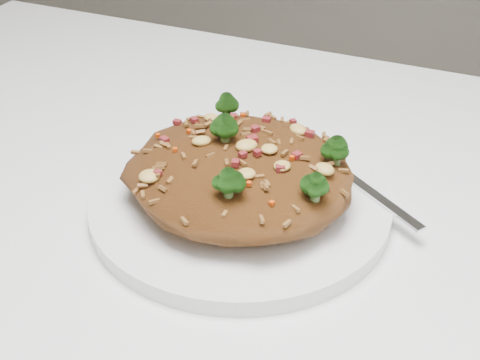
% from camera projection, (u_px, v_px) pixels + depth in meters
% --- Properties ---
extents(plate, '(0.24, 0.24, 0.01)m').
position_uv_depth(plate, '(240.00, 203.00, 0.53)').
color(plate, white).
rests_on(plate, dining_table).
extents(fried_rice, '(0.18, 0.17, 0.07)m').
position_uv_depth(fried_rice, '(241.00, 165.00, 0.51)').
color(fried_rice, brown).
rests_on(fried_rice, plate).
extents(fork, '(0.14, 0.11, 0.00)m').
position_uv_depth(fork, '(357.00, 182.00, 0.54)').
color(fork, silver).
rests_on(fork, plate).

